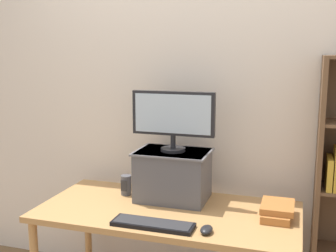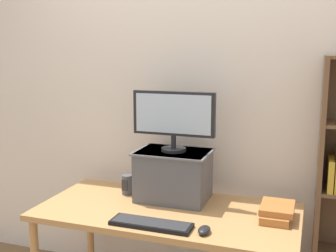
{
  "view_description": "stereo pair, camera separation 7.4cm",
  "coord_description": "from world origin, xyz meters",
  "px_view_note": "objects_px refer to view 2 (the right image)",
  "views": [
    {
      "loc": [
        0.73,
        -2.3,
        1.65
      ],
      "look_at": [
        -0.02,
        0.07,
        1.2
      ],
      "focal_mm": 45.0,
      "sensor_mm": 36.0,
      "label": 1
    },
    {
      "loc": [
        0.8,
        -2.28,
        1.65
      ],
      "look_at": [
        -0.02,
        0.07,
        1.2
      ],
      "focal_mm": 45.0,
      "sensor_mm": 36.0,
      "label": 2
    }
  ],
  "objects_px": {
    "desk": "(167,219)",
    "riser_box": "(173,174)",
    "computer_mouse": "(204,230)",
    "desk_speaker": "(127,185)",
    "book_stack": "(277,212)",
    "keyboard": "(152,224)",
    "computer_monitor": "(174,117)"
  },
  "relations": [
    {
      "from": "computer_monitor",
      "to": "riser_box",
      "type": "bearing_deg",
      "value": 90.0
    },
    {
      "from": "keyboard",
      "to": "riser_box",
      "type": "bearing_deg",
      "value": 93.06
    },
    {
      "from": "desk_speaker",
      "to": "desk",
      "type": "bearing_deg",
      "value": -25.43
    },
    {
      "from": "desk_speaker",
      "to": "riser_box",
      "type": "bearing_deg",
      "value": 2.46
    },
    {
      "from": "desk",
      "to": "keyboard",
      "type": "distance_m",
      "value": 0.28
    },
    {
      "from": "book_stack",
      "to": "computer_monitor",
      "type": "bearing_deg",
      "value": 170.7
    },
    {
      "from": "computer_monitor",
      "to": "desk_speaker",
      "type": "distance_m",
      "value": 0.57
    },
    {
      "from": "computer_mouse",
      "to": "book_stack",
      "type": "height_order",
      "value": "book_stack"
    },
    {
      "from": "riser_box",
      "to": "desk_speaker",
      "type": "xyz_separation_m",
      "value": [
        -0.32,
        -0.01,
        -0.1
      ]
    },
    {
      "from": "desk",
      "to": "computer_monitor",
      "type": "bearing_deg",
      "value": 96.84
    },
    {
      "from": "riser_box",
      "to": "computer_monitor",
      "type": "distance_m",
      "value": 0.37
    },
    {
      "from": "riser_box",
      "to": "computer_mouse",
      "type": "bearing_deg",
      "value": -54.03
    },
    {
      "from": "computer_mouse",
      "to": "desk_speaker",
      "type": "distance_m",
      "value": 0.77
    },
    {
      "from": "desk",
      "to": "computer_mouse",
      "type": "relative_size",
      "value": 15.0
    },
    {
      "from": "computer_mouse",
      "to": "desk_speaker",
      "type": "relative_size",
      "value": 0.8
    },
    {
      "from": "riser_box",
      "to": "book_stack",
      "type": "xyz_separation_m",
      "value": [
        0.66,
        -0.11,
        -0.12
      ]
    },
    {
      "from": "computer_monitor",
      "to": "book_stack",
      "type": "bearing_deg",
      "value": -9.3
    },
    {
      "from": "desk",
      "to": "desk_speaker",
      "type": "height_order",
      "value": "desk_speaker"
    },
    {
      "from": "computer_monitor",
      "to": "desk_speaker",
      "type": "height_order",
      "value": "computer_monitor"
    },
    {
      "from": "book_stack",
      "to": "desk_speaker",
      "type": "distance_m",
      "value": 0.98
    },
    {
      "from": "computer_mouse",
      "to": "book_stack",
      "type": "relative_size",
      "value": 0.4
    },
    {
      "from": "riser_box",
      "to": "computer_monitor",
      "type": "xyz_separation_m",
      "value": [
        0.0,
        -0.0,
        0.37
      ]
    },
    {
      "from": "keyboard",
      "to": "book_stack",
      "type": "bearing_deg",
      "value": 27.88
    },
    {
      "from": "desk",
      "to": "riser_box",
      "type": "xyz_separation_m",
      "value": [
        -0.02,
        0.18,
        0.23
      ]
    },
    {
      "from": "desk",
      "to": "desk_speaker",
      "type": "bearing_deg",
      "value": 154.57
    },
    {
      "from": "computer_mouse",
      "to": "book_stack",
      "type": "distance_m",
      "value": 0.47
    },
    {
      "from": "keyboard",
      "to": "desk_speaker",
      "type": "xyz_separation_m",
      "value": [
        -0.35,
        0.43,
        0.05
      ]
    },
    {
      "from": "computer_monitor",
      "to": "book_stack",
      "type": "xyz_separation_m",
      "value": [
        0.66,
        -0.11,
        -0.5
      ]
    },
    {
      "from": "desk",
      "to": "keyboard",
      "type": "height_order",
      "value": "keyboard"
    },
    {
      "from": "desk",
      "to": "riser_box",
      "type": "height_order",
      "value": "riser_box"
    },
    {
      "from": "keyboard",
      "to": "computer_mouse",
      "type": "bearing_deg",
      "value": 1.06
    },
    {
      "from": "desk",
      "to": "computer_mouse",
      "type": "distance_m",
      "value": 0.4
    }
  ]
}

